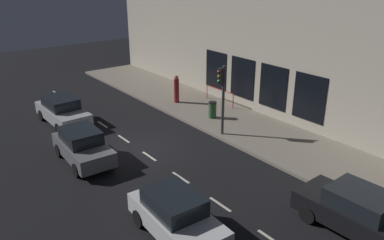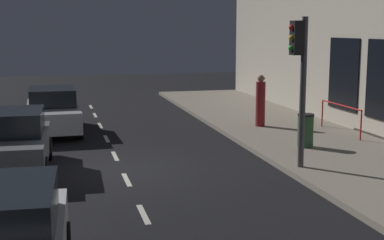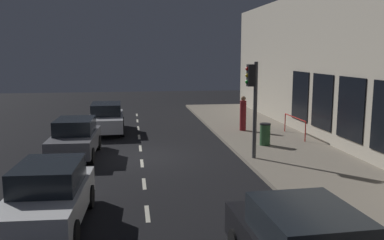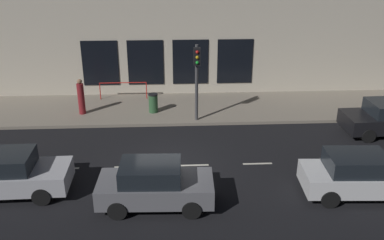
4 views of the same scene
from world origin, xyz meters
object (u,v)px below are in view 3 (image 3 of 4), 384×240
(parked_car_0, at_px, (75,138))
(parked_car_2, at_px, (106,118))
(parked_car_1, at_px, (49,196))
(traffic_light, at_px, (253,94))
(pedestrian_0, at_px, (243,114))
(trash_bin, at_px, (265,134))

(parked_car_0, distance_m, parked_car_2, 5.37)
(parked_car_1, bearing_deg, traffic_light, -139.24)
(pedestrian_0, bearing_deg, parked_car_0, -23.18)
(parked_car_0, height_order, pedestrian_0, pedestrian_0)
(parked_car_1, bearing_deg, parked_car_0, -85.05)
(traffic_light, xyz_separation_m, parked_car_2, (-6.03, 7.15, -1.90))
(parked_car_0, bearing_deg, parked_car_2, -98.60)
(pedestrian_0, xyz_separation_m, trash_bin, (0.02, -3.66, -0.37))
(parked_car_0, distance_m, pedestrian_0, 9.17)
(parked_car_2, bearing_deg, parked_car_0, 78.08)
(traffic_light, bearing_deg, parked_car_2, 130.15)
(parked_car_1, xyz_separation_m, parked_car_2, (0.71, 12.42, 0.00))
(parked_car_0, relative_size, parked_car_2, 0.90)
(traffic_light, relative_size, parked_car_0, 0.96)
(parked_car_0, xyz_separation_m, parked_car_2, (0.99, 5.28, 0.00))
(traffic_light, xyz_separation_m, parked_car_1, (-6.74, -5.27, -1.90))
(parked_car_1, distance_m, pedestrian_0, 13.68)
(parked_car_0, height_order, parked_car_2, same)
(traffic_light, bearing_deg, trash_bin, 59.68)
(trash_bin, bearing_deg, parked_car_2, 145.76)
(traffic_light, height_order, pedestrian_0, traffic_light)
(parked_car_0, bearing_deg, pedestrian_0, -152.36)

